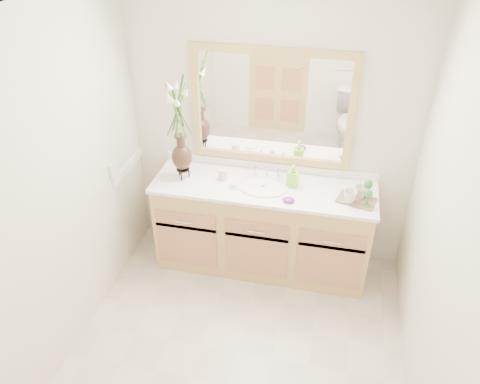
% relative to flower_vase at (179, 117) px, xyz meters
% --- Properties ---
extents(floor, '(2.60, 2.60, 0.00)m').
position_rel_flower_vase_xyz_m(floor, '(0.69, -1.00, -1.38)').
color(floor, beige).
rests_on(floor, ground).
extents(ceiling, '(2.40, 2.60, 0.02)m').
position_rel_flower_vase_xyz_m(ceiling, '(0.69, -1.00, 1.02)').
color(ceiling, white).
rests_on(ceiling, wall_back).
extents(wall_back, '(2.40, 0.02, 2.40)m').
position_rel_flower_vase_xyz_m(wall_back, '(0.69, 0.30, -0.18)').
color(wall_back, silver).
rests_on(wall_back, floor).
extents(wall_left, '(0.02, 2.60, 2.40)m').
position_rel_flower_vase_xyz_m(wall_left, '(-0.51, -1.00, -0.18)').
color(wall_left, silver).
rests_on(wall_left, floor).
extents(wall_right, '(0.02, 2.60, 2.40)m').
position_rel_flower_vase_xyz_m(wall_right, '(1.89, -1.00, -0.18)').
color(wall_right, silver).
rests_on(wall_right, floor).
extents(vanity, '(1.80, 0.55, 0.80)m').
position_rel_flower_vase_xyz_m(vanity, '(0.69, 0.01, -0.98)').
color(vanity, tan).
rests_on(vanity, floor).
extents(counter, '(1.84, 0.57, 0.03)m').
position_rel_flower_vase_xyz_m(counter, '(0.69, 0.01, -0.57)').
color(counter, white).
rests_on(counter, vanity).
extents(sink, '(0.38, 0.34, 0.23)m').
position_rel_flower_vase_xyz_m(sink, '(0.69, -0.01, -0.60)').
color(sink, white).
rests_on(sink, counter).
extents(mirror, '(1.32, 0.04, 0.97)m').
position_rel_flower_vase_xyz_m(mirror, '(0.69, 0.28, 0.02)').
color(mirror, white).
rests_on(mirror, wall_back).
extents(switch_plate, '(0.02, 0.12, 0.12)m').
position_rel_flower_vase_xyz_m(switch_plate, '(-0.50, -0.24, -0.40)').
color(switch_plate, white).
rests_on(switch_plate, wall_left).
extents(flower_vase, '(0.20, 0.20, 0.81)m').
position_rel_flower_vase_xyz_m(flower_vase, '(0.00, 0.00, 0.00)').
color(flower_vase, black).
rests_on(flower_vase, counter).
extents(tumbler, '(0.07, 0.07, 0.10)m').
position_rel_flower_vase_xyz_m(tumbler, '(0.34, 0.04, -0.50)').
color(tumbler, beige).
rests_on(tumbler, counter).
extents(soap_dish, '(0.09, 0.09, 0.03)m').
position_rel_flower_vase_xyz_m(soap_dish, '(0.45, -0.06, -0.54)').
color(soap_dish, beige).
rests_on(soap_dish, counter).
extents(soap_bottle, '(0.09, 0.09, 0.17)m').
position_rel_flower_vase_xyz_m(soap_bottle, '(0.91, 0.07, -0.46)').
color(soap_bottle, '#84E134').
rests_on(soap_bottle, counter).
extents(purple_dish, '(0.12, 0.11, 0.03)m').
position_rel_flower_vase_xyz_m(purple_dish, '(0.91, -0.17, -0.53)').
color(purple_dish, '#62297B').
rests_on(purple_dish, counter).
extents(tray, '(0.32, 0.25, 0.01)m').
position_rel_flower_vase_xyz_m(tray, '(1.43, -0.05, -0.54)').
color(tray, brown).
rests_on(tray, counter).
extents(mug_left, '(0.11, 0.10, 0.10)m').
position_rel_flower_vase_xyz_m(mug_left, '(1.38, -0.09, -0.48)').
color(mug_left, beige).
rests_on(mug_left, tray).
extents(mug_right, '(0.10, 0.10, 0.10)m').
position_rel_flower_vase_xyz_m(mug_right, '(1.46, -0.01, -0.49)').
color(mug_right, beige).
rests_on(mug_right, tray).
extents(goblet_front, '(0.06, 0.06, 0.14)m').
position_rel_flower_vase_xyz_m(goblet_front, '(1.51, -0.11, -0.44)').
color(goblet_front, '#27762E').
rests_on(goblet_front, tray).
extents(goblet_back, '(0.07, 0.07, 0.15)m').
position_rel_flower_vase_xyz_m(goblet_back, '(1.51, 0.01, -0.44)').
color(goblet_back, '#27762E').
rests_on(goblet_back, tray).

